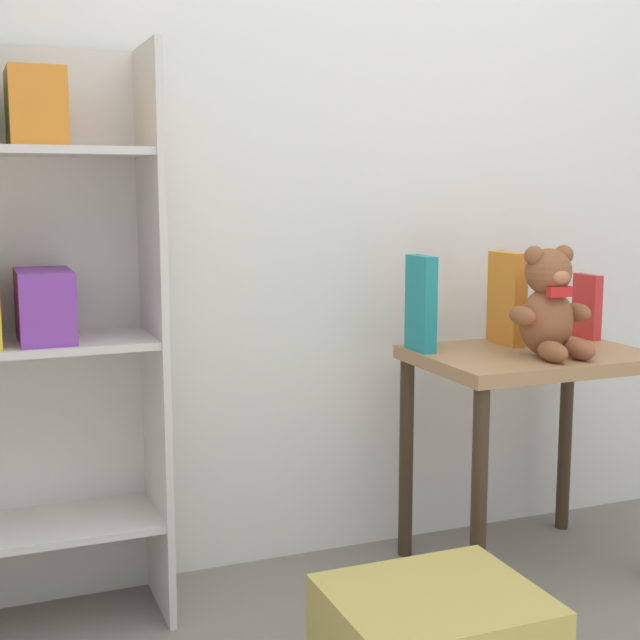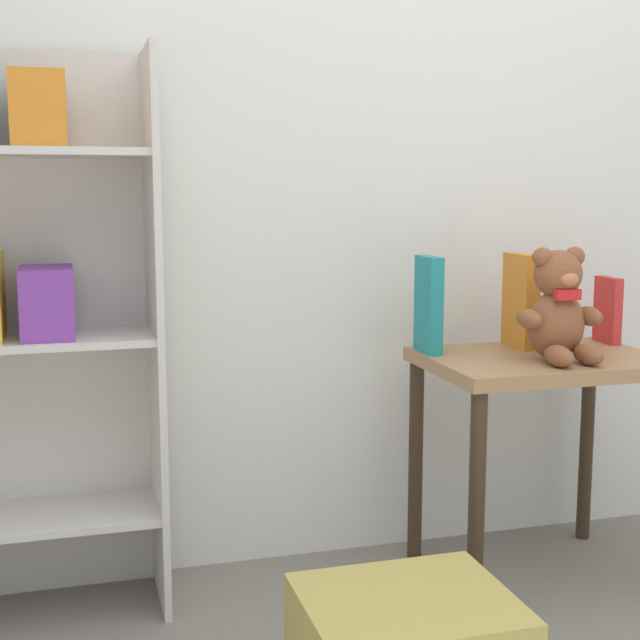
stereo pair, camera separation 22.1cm
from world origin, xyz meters
The scene contains 7 objects.
wall_back centered at (0.00, 1.48, 1.25)m, with size 4.80×0.06×2.50m.
bookshelf_side centered at (-1.02, 1.32, 0.78)m, with size 0.68×0.29×1.37m.
display_table centered at (0.30, 1.14, 0.51)m, with size 0.61×0.44×0.61m.
teddy_bear centered at (0.30, 1.07, 0.74)m, with size 0.22×0.20×0.29m.
book_standing_teal centered at (0.03, 1.26, 0.74)m, with size 0.04×0.12×0.26m, color teal.
book_standing_orange centered at (0.30, 1.27, 0.74)m, with size 0.04×0.14×0.26m, color orange.
book_standing_red centered at (0.57, 1.26, 0.70)m, with size 0.03×0.11×0.19m, color red.
Camera 1 is at (-1.11, -0.84, 1.05)m, focal length 50.00 mm.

